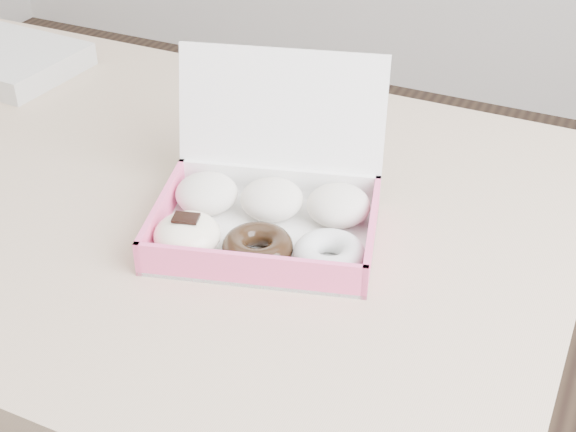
% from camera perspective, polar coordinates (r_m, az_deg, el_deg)
% --- Properties ---
extents(table, '(1.20, 0.80, 0.75)m').
position_cam_1_polar(table, '(1.16, -10.84, -0.56)').
color(table, tan).
rests_on(table, ground).
extents(donut_box, '(0.32, 0.30, 0.19)m').
position_cam_1_polar(donut_box, '(0.97, -1.64, 0.43)').
color(donut_box, white).
rests_on(donut_box, table).
extents(newspapers, '(0.25, 0.21, 0.04)m').
position_cam_1_polar(newspapers, '(1.49, -19.52, 10.43)').
color(newspapers, silver).
rests_on(newspapers, table).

